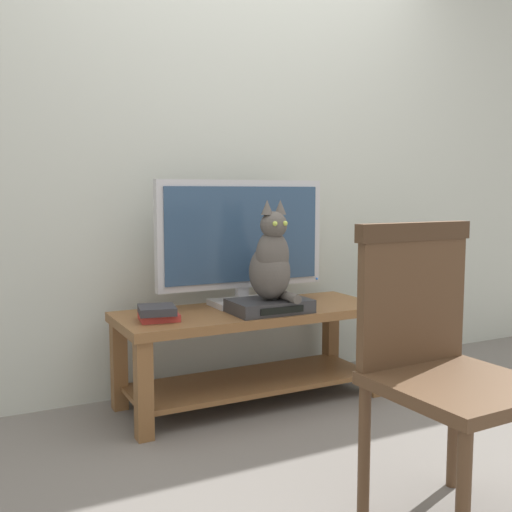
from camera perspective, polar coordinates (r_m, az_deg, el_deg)
ground_plane at (r=2.72m, az=6.22°, el=-16.79°), size 12.00×12.00×0.00m
back_wall at (r=3.34m, az=-2.61°, el=12.03°), size 7.00×0.12×2.80m
tv_stand at (r=3.02m, az=-0.44°, el=-7.82°), size 1.33×0.51×0.48m
tv at (r=3.03m, az=-1.35°, el=1.67°), size 0.91×0.20×0.64m
media_box at (r=2.90m, az=1.30°, el=-4.77°), size 0.38×0.25×0.06m
cat at (r=2.85m, az=1.46°, el=-0.52°), size 0.19×0.29×0.48m
wooden_chair at (r=2.02m, az=17.01°, el=-8.63°), size 0.48×0.48×0.96m
book_stack at (r=2.75m, az=-9.33°, el=-5.39°), size 0.21×0.20×0.07m
potted_plant at (r=3.50m, az=16.43°, el=-5.34°), size 0.32×0.32×0.69m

